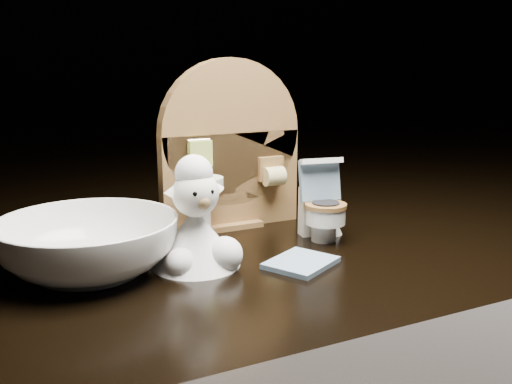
# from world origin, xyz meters

# --- Properties ---
(backdrop_panel) EXTENTS (0.13, 0.05, 0.15)m
(backdrop_panel) POSITION_xyz_m (-0.00, 0.06, 0.07)
(backdrop_panel) COLOR brown
(backdrop_panel) RESTS_ON ground
(toy_toilet) EXTENTS (0.04, 0.05, 0.07)m
(toy_toilet) POSITION_xyz_m (0.05, -0.00, 0.03)
(toy_toilet) COLOR white
(toy_toilet) RESTS_ON ground
(bath_mat) EXTENTS (0.06, 0.06, 0.00)m
(bath_mat) POSITION_xyz_m (0.00, -0.05, 0.00)
(bath_mat) COLOR slate
(bath_mat) RESTS_ON ground
(toilet_brush) EXTENTS (0.02, 0.02, 0.05)m
(toilet_brush) POSITION_xyz_m (0.07, 0.00, 0.01)
(toilet_brush) COLOR white
(toilet_brush) RESTS_ON ground
(plush_lamb) EXTENTS (0.07, 0.07, 0.09)m
(plush_lamb) POSITION_xyz_m (-0.06, -0.02, 0.03)
(plush_lamb) COLOR white
(plush_lamb) RESTS_ON ground
(ceramic_bowl) EXTENTS (0.16, 0.16, 0.04)m
(ceramic_bowl) POSITION_xyz_m (-0.14, -0.00, 0.02)
(ceramic_bowl) COLOR white
(ceramic_bowl) RESTS_ON ground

